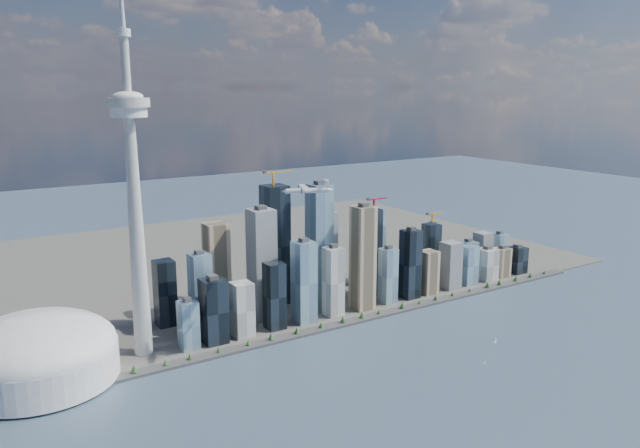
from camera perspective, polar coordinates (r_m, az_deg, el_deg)
ground at (r=839.93m, az=11.87°, el=-14.38°), size 4000.00×4000.00×0.00m
seawall at (r=1015.05m, az=1.88°, el=-9.15°), size 1100.00×22.00×4.00m
land at (r=1390.36m, az=-8.67°, el=-3.31°), size 1400.00×900.00×3.00m
shoreline_trees at (r=1012.58m, az=1.88°, el=-8.79°), size 960.53×7.20×8.80m
skyscraper_cluster at (r=1092.08m, az=1.92°, el=-3.67°), size 736.00×142.00×235.20m
needle_tower at (r=881.11m, az=-16.66°, el=2.81°), size 56.00×56.00×550.50m
dome_stadium at (r=898.16m, az=-24.42°, el=-10.69°), size 200.00×200.00×86.00m
airplane at (r=830.11m, az=-1.15°, el=3.13°), size 66.42×59.54×16.86m
sailboat_west at (r=914.30m, az=14.83°, el=-12.05°), size 5.84×3.28×8.23m
sailboat_east at (r=986.13m, az=15.74°, el=-10.23°), size 6.88×2.55×9.51m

